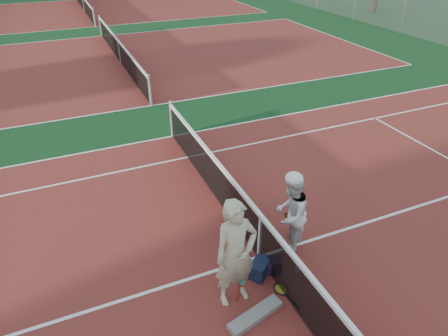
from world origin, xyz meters
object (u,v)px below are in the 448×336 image
(player_a, at_px, (236,254))
(racket_red, at_px, (241,286))
(racket_black_held, at_px, (289,223))
(water_bottle, at_px, (296,267))
(sports_bag_purple, at_px, (271,265))
(racket_spare, at_px, (281,289))
(net_main, at_px, (260,237))
(sports_bag_navy, at_px, (259,269))
(player_b, at_px, (290,214))

(player_a, relative_size, racket_red, 3.32)
(racket_black_held, bearing_deg, water_bottle, 38.62)
(racket_red, relative_size, sports_bag_purple, 1.74)
(player_a, bearing_deg, racket_red, -41.68)
(racket_spare, xyz_separation_m, water_bottle, (0.44, 0.23, 0.14))
(net_main, distance_m, player_a, 1.16)
(net_main, height_order, racket_black_held, net_main)
(net_main, distance_m, racket_red, 1.06)
(racket_spare, distance_m, water_bottle, 0.51)
(racket_red, relative_size, water_bottle, 1.98)
(sports_bag_navy, xyz_separation_m, sports_bag_purple, (0.24, 0.00, -0.02))
(player_b, height_order, sports_bag_purple, player_b)
(player_b, bearing_deg, racket_black_held, -165.06)
(net_main, xyz_separation_m, player_a, (-0.81, -0.68, 0.48))
(racket_spare, height_order, sports_bag_navy, sports_bag_navy)
(racket_black_held, bearing_deg, sports_bag_navy, 8.18)
(sports_bag_navy, height_order, sports_bag_purple, sports_bag_navy)
(sports_bag_purple, bearing_deg, player_a, -161.71)
(player_b, height_order, racket_spare, player_b)
(player_b, bearing_deg, racket_red, -10.77)
(racket_black_held, relative_size, sports_bag_navy, 1.38)
(racket_spare, distance_m, sports_bag_navy, 0.50)
(player_b, distance_m, water_bottle, 0.95)
(player_a, xyz_separation_m, water_bottle, (1.24, 0.06, -0.84))
(net_main, relative_size, racket_black_held, 20.22)
(racket_black_held, bearing_deg, racket_red, 7.24)
(racket_black_held, bearing_deg, racket_spare, 26.56)
(racket_black_held, xyz_separation_m, sports_bag_purple, (-0.82, -0.77, -0.13))
(racket_red, xyz_separation_m, racket_black_held, (1.59, 1.11, -0.03))
(racket_spare, bearing_deg, racket_red, 72.71)
(player_a, distance_m, racket_black_held, 2.10)
(player_a, height_order, sports_bag_navy, player_a)
(player_b, distance_m, racket_spare, 1.35)
(racket_spare, relative_size, sports_bag_navy, 1.53)
(net_main, relative_size, player_b, 6.68)
(racket_red, distance_m, water_bottle, 1.17)
(racket_black_held, height_order, sports_bag_navy, racket_black_held)
(net_main, bearing_deg, racket_black_held, 22.78)
(racket_black_held, bearing_deg, net_main, -4.94)
(player_b, bearing_deg, sports_bag_purple, -4.41)
(player_b, bearing_deg, sports_bag_navy, -12.98)
(player_a, relative_size, water_bottle, 6.57)
(racket_spare, height_order, sports_bag_purple, sports_bag_purple)
(net_main, relative_size, sports_bag_purple, 32.19)
(net_main, height_order, sports_bag_purple, net_main)
(water_bottle, bearing_deg, sports_bag_purple, 150.45)
(racket_spare, bearing_deg, player_a, 69.02)
(net_main, bearing_deg, water_bottle, -55.31)
(player_a, xyz_separation_m, sports_bag_purple, (0.85, 0.28, -0.85))
(player_b, bearing_deg, net_main, -38.17)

